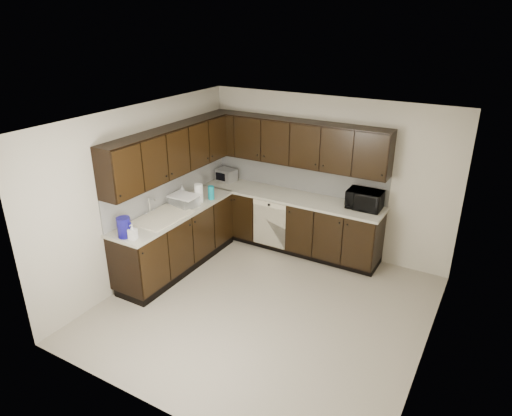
# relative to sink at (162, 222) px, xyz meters

# --- Properties ---
(floor) EXTENTS (4.00, 4.00, 0.00)m
(floor) POSITION_rel_sink_xyz_m (1.68, 0.01, -0.88)
(floor) COLOR #9E9583
(floor) RESTS_ON ground
(ceiling) EXTENTS (4.00, 4.00, 0.00)m
(ceiling) POSITION_rel_sink_xyz_m (1.68, 0.01, 1.62)
(ceiling) COLOR white
(ceiling) RESTS_ON wall_back
(wall_back) EXTENTS (4.00, 0.02, 2.50)m
(wall_back) POSITION_rel_sink_xyz_m (1.68, 2.01, 0.37)
(wall_back) COLOR #B9B19E
(wall_back) RESTS_ON floor
(wall_left) EXTENTS (0.02, 4.00, 2.50)m
(wall_left) POSITION_rel_sink_xyz_m (-0.32, 0.01, 0.37)
(wall_left) COLOR #B9B19E
(wall_left) RESTS_ON floor
(wall_right) EXTENTS (0.02, 4.00, 2.50)m
(wall_right) POSITION_rel_sink_xyz_m (3.68, 0.01, 0.37)
(wall_right) COLOR #B9B19E
(wall_right) RESTS_ON floor
(wall_front) EXTENTS (4.00, 0.02, 2.50)m
(wall_front) POSITION_rel_sink_xyz_m (1.68, -1.99, 0.37)
(wall_front) COLOR #B9B19E
(wall_front) RESTS_ON floor
(lower_cabinets) EXTENTS (3.00, 2.80, 0.90)m
(lower_cabinets) POSITION_rel_sink_xyz_m (0.67, 1.12, -0.47)
(lower_cabinets) COLOR black
(lower_cabinets) RESTS_ON floor
(countertop) EXTENTS (3.03, 2.83, 0.04)m
(countertop) POSITION_rel_sink_xyz_m (0.67, 1.12, 0.04)
(countertop) COLOR #B4B09D
(countertop) RESTS_ON lower_cabinets
(backsplash) EXTENTS (3.00, 2.80, 0.48)m
(backsplash) POSITION_rel_sink_xyz_m (0.46, 1.33, 0.30)
(backsplash) COLOR beige
(backsplash) RESTS_ON countertop
(upper_cabinets) EXTENTS (3.00, 2.80, 0.70)m
(upper_cabinets) POSITION_rel_sink_xyz_m (0.58, 1.22, 0.89)
(upper_cabinets) COLOR black
(upper_cabinets) RESTS_ON wall_back
(dishwasher) EXTENTS (0.58, 0.04, 0.78)m
(dishwasher) POSITION_rel_sink_xyz_m (0.98, 1.42, -0.33)
(dishwasher) COLOR beige
(dishwasher) RESTS_ON lower_cabinets
(sink) EXTENTS (0.54, 0.82, 0.42)m
(sink) POSITION_rel_sink_xyz_m (0.00, 0.00, 0.00)
(sink) COLOR beige
(sink) RESTS_ON countertop
(microwave) EXTENTS (0.51, 0.35, 0.28)m
(microwave) POSITION_rel_sink_xyz_m (2.38, 1.77, 0.20)
(microwave) COLOR black
(microwave) RESTS_ON countertop
(soap_bottle_a) EXTENTS (0.11, 0.11, 0.21)m
(soap_bottle_a) POSITION_rel_sink_xyz_m (0.13, -0.69, 0.16)
(soap_bottle_a) COLOR gray
(soap_bottle_a) RESTS_ON countertop
(soap_bottle_b) EXTENTS (0.12, 0.12, 0.23)m
(soap_bottle_b) POSITION_rel_sink_xyz_m (-0.19, 0.73, 0.18)
(soap_bottle_b) COLOR gray
(soap_bottle_b) RESTS_ON countertop
(toaster_oven) EXTENTS (0.36, 0.29, 0.21)m
(toaster_oven) POSITION_rel_sink_xyz_m (-0.07, 1.79, 0.16)
(toaster_oven) COLOR silver
(toaster_oven) RESTS_ON countertop
(storage_bin) EXTENTS (0.46, 0.38, 0.16)m
(storage_bin) POSITION_rel_sink_xyz_m (-0.00, 0.53, 0.14)
(storage_bin) COLOR silver
(storage_bin) RESTS_ON countertop
(blue_pitcher) EXTENTS (0.22, 0.22, 0.27)m
(blue_pitcher) POSITION_rel_sink_xyz_m (-0.02, -0.69, 0.19)
(blue_pitcher) COLOR #150F90
(blue_pitcher) RESTS_ON countertop
(teal_tumbler) EXTENTS (0.11, 0.11, 0.21)m
(teal_tumbler) POSITION_rel_sink_xyz_m (0.20, 0.95, 0.17)
(teal_tumbler) COLOR #0D8697
(teal_tumbler) RESTS_ON countertop
(paper_towel_roll) EXTENTS (0.15, 0.15, 0.29)m
(paper_towel_roll) POSITION_rel_sink_xyz_m (0.11, 0.76, 0.20)
(paper_towel_roll) COLOR white
(paper_towel_roll) RESTS_ON countertop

